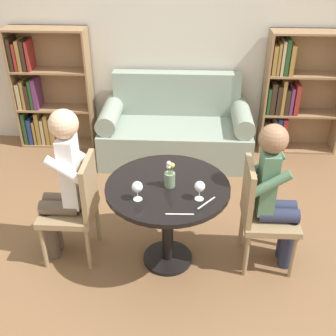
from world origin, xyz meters
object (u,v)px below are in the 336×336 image
(person_left, at_px, (63,183))
(person_right, at_px, (276,194))
(chair_right, at_px, (261,211))
(wine_glass_left, at_px, (137,187))
(bookshelf_left, at_px, (45,93))
(flower_vase, at_px, (170,176))
(couch, at_px, (176,131))
(chair_left, at_px, (77,205))
(bookshelf_right, at_px, (291,96))
(wine_glass_right, at_px, (200,187))

(person_left, distance_m, person_right, 1.61)
(chair_right, xyz_separation_m, wine_glass_left, (-0.92, -0.23, 0.34))
(bookshelf_left, relative_size, flower_vase, 6.31)
(couch, bearing_deg, chair_left, -112.78)
(bookshelf_right, height_order, person_right, bookshelf_right)
(couch, bearing_deg, flower_vase, -89.47)
(person_left, relative_size, wine_glass_right, 8.98)
(wine_glass_right, distance_m, flower_vase, 0.26)
(chair_right, bearing_deg, flower_vase, 93.99)
(flower_vase, bearing_deg, wine_glass_right, -35.35)
(person_right, bearing_deg, bookshelf_right, -14.28)
(chair_left, distance_m, wine_glass_right, 1.03)
(couch, bearing_deg, person_right, -64.82)
(wine_glass_left, height_order, wine_glass_right, same)
(chair_left, bearing_deg, bookshelf_left, -156.62)
(bookshelf_left, bearing_deg, flower_vase, -52.29)
(wine_glass_right, bearing_deg, bookshelf_left, 129.26)
(bookshelf_right, height_order, wine_glass_right, bookshelf_right)
(person_left, bearing_deg, flower_vase, 86.63)
(person_left, bearing_deg, chair_left, 89.67)
(bookshelf_left, xyz_separation_m, person_left, (0.75, -1.98, 0.06))
(person_left, distance_m, flower_vase, 0.83)
(wine_glass_right, bearing_deg, person_right, 19.12)
(person_left, bearing_deg, wine_glass_right, 79.16)
(chair_right, bearing_deg, couch, 22.77)
(wine_glass_left, bearing_deg, bookshelf_right, 55.56)
(couch, distance_m, flower_vase, 1.84)
(chair_left, bearing_deg, person_right, 90.26)
(bookshelf_right, height_order, chair_right, bookshelf_right)
(bookshelf_right, relative_size, person_right, 1.14)
(chair_right, bearing_deg, wine_glass_right, 112.33)
(bookshelf_right, relative_size, wine_glass_left, 9.67)
(bookshelf_right, distance_m, wine_glass_left, 2.68)
(couch, xyz_separation_m, person_right, (0.81, -1.72, 0.35))
(couch, height_order, person_left, person_left)
(bookshelf_right, relative_size, chair_right, 1.55)
(flower_vase, bearing_deg, person_right, 3.49)
(bookshelf_right, bearing_deg, wine_glass_right, -116.40)
(couch, relative_size, person_right, 1.37)
(wine_glass_right, xyz_separation_m, flower_vase, (-0.21, 0.15, -0.01))
(couch, height_order, wine_glass_right, couch)
(chair_right, height_order, flower_vase, flower_vase)
(wine_glass_right, height_order, flower_vase, flower_vase)
(chair_right, bearing_deg, chair_left, 89.84)
(chair_right, xyz_separation_m, person_left, (-1.52, 0.01, 0.21))
(wine_glass_left, relative_size, wine_glass_right, 1.00)
(couch, bearing_deg, bookshelf_left, 170.25)
(bookshelf_right, bearing_deg, chair_left, -135.79)
(bookshelf_left, height_order, bookshelf_right, same)
(bookshelf_right, height_order, chair_left, bookshelf_right)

